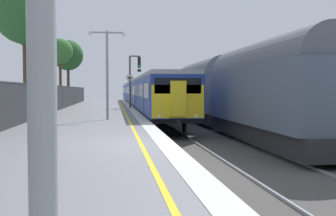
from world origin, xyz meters
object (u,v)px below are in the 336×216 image
(freight_train_adjacent_track, at_px, (227,89))
(speed_limit_sign, at_px, (130,87))
(platform_lamp_mid, at_px, (107,66))
(background_tree_right, at_px, (68,57))
(background_tree_back, at_px, (27,16))
(background_tree_left, at_px, (60,52))
(signal_gantry, at_px, (133,75))
(commuter_train_at_platform, at_px, (140,93))
(background_tree_centre, at_px, (36,32))

(freight_train_adjacent_track, relative_size, speed_limit_sign, 9.24)
(platform_lamp_mid, relative_size, background_tree_right, 0.63)
(background_tree_back, bearing_deg, background_tree_left, 91.31)
(signal_gantry, bearing_deg, background_tree_back, -123.79)
(commuter_train_at_platform, distance_m, freight_train_adjacent_track, 26.06)
(commuter_train_at_platform, distance_m, background_tree_back, 26.22)
(signal_gantry, xyz_separation_m, background_tree_centre, (-7.59, -5.31, 3.06))
(freight_train_adjacent_track, xyz_separation_m, speed_limit_sign, (-5.85, 10.13, 0.20))
(freight_train_adjacent_track, bearing_deg, commuter_train_at_platform, 98.84)
(platform_lamp_mid, relative_size, background_tree_back, 0.57)
(background_tree_left, height_order, background_tree_back, background_tree_back)
(freight_train_adjacent_track, distance_m, background_tree_centre, 15.40)
(platform_lamp_mid, xyz_separation_m, background_tree_back, (-5.06, 4.61, 3.38))
(speed_limit_sign, bearing_deg, background_tree_back, -128.23)
(commuter_train_at_platform, distance_m, signal_gantry, 13.71)
(platform_lamp_mid, bearing_deg, background_tree_back, 137.71)
(commuter_train_at_platform, relative_size, background_tree_right, 8.15)
(signal_gantry, bearing_deg, freight_train_adjacent_track, -65.90)
(freight_train_adjacent_track, xyz_separation_m, background_tree_right, (-12.74, 25.88, 3.98))
(commuter_train_at_platform, xyz_separation_m, platform_lamp_mid, (-3.57, -28.85, 1.63))
(background_tree_left, relative_size, background_tree_centre, 0.95)
(freight_train_adjacent_track, relative_size, background_tree_centre, 3.53)
(background_tree_right, xyz_separation_m, background_tree_back, (0.10, -24.37, 0.63))
(signal_gantry, xyz_separation_m, background_tree_back, (-7.17, -10.72, 3.30))
(background_tree_left, relative_size, background_tree_back, 0.87)
(background_tree_left, xyz_separation_m, background_tree_back, (0.46, -20.19, 0.50))
(commuter_train_at_platform, xyz_separation_m, freight_train_adjacent_track, (4.00, -25.75, 0.40))
(speed_limit_sign, relative_size, background_tree_left, 0.40)
(freight_train_adjacent_track, height_order, background_tree_centre, background_tree_centre)
(signal_gantry, relative_size, platform_lamp_mid, 0.99)
(speed_limit_sign, height_order, platform_lamp_mid, platform_lamp_mid)
(freight_train_adjacent_track, distance_m, platform_lamp_mid, 8.28)
(commuter_train_at_platform, distance_m, speed_limit_sign, 15.74)
(signal_gantry, relative_size, speed_limit_sign, 1.61)
(background_tree_right, bearing_deg, commuter_train_at_platform, -0.86)
(speed_limit_sign, bearing_deg, background_tree_right, 113.62)
(background_tree_centre, bearing_deg, background_tree_right, 89.05)
(platform_lamp_mid, bearing_deg, background_tree_left, 102.57)
(freight_train_adjacent_track, xyz_separation_m, background_tree_centre, (-13.05, 6.92, 4.36))
(platform_lamp_mid, height_order, background_tree_left, background_tree_left)
(platform_lamp_mid, distance_m, background_tree_centre, 11.84)
(signal_gantry, distance_m, platform_lamp_mid, 15.47)
(signal_gantry, xyz_separation_m, background_tree_right, (-7.27, 13.65, 2.67))
(commuter_train_at_platform, height_order, background_tree_left, background_tree_left)
(signal_gantry, height_order, background_tree_left, background_tree_left)
(commuter_train_at_platform, distance_m, background_tree_centre, 21.43)
(signal_gantry, xyz_separation_m, background_tree_left, (-7.63, 9.47, 2.81))
(background_tree_left, bearing_deg, freight_train_adjacent_track, -58.88)
(commuter_train_at_platform, relative_size, background_tree_centre, 8.06)
(platform_lamp_mid, height_order, background_tree_back, background_tree_back)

